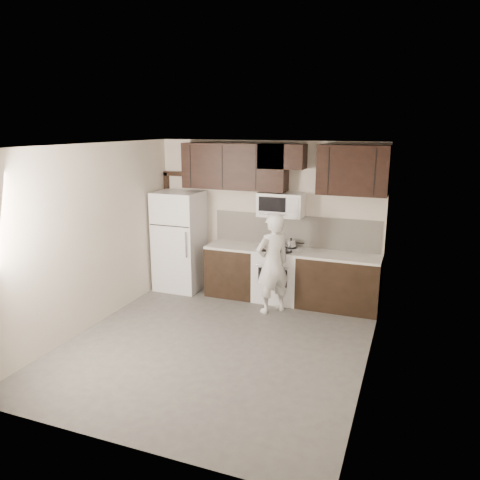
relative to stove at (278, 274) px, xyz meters
The scene contains 14 objects.
floor 2.02m from the stove, 98.80° to the right, with size 4.50×4.50×0.00m, color #4D4B48.
back_wall 0.99m from the stove, 133.94° to the left, with size 4.00×4.00×0.00m, color beige.
ceiling 2.98m from the stove, 98.80° to the right, with size 4.50×4.50×0.00m, color white.
counter_run 0.30m from the stove, ahead, with size 2.95×0.64×0.91m.
stove is the anchor object (origin of this frame).
backsplash 0.80m from the stove, 56.25° to the left, with size 2.90×0.02×0.54m, color beige.
upper_cabinets 1.83m from the stove, 124.04° to the left, with size 3.48×0.35×0.78m.
microwave 1.20m from the stove, 90.10° to the left, with size 0.76×0.42×0.40m.
refrigerator 1.90m from the stove, behind, with size 0.80×0.76×1.80m.
door_trim 2.37m from the stove, behind, with size 0.50×0.08×2.12m.
saucepan 0.57m from the stove, 39.78° to the left, with size 0.33×0.19×0.18m.
baking_tray 0.48m from the stove, 129.49° to the right, with size 0.38×0.29×0.02m, color black.
pizza 0.50m from the stove, 129.49° to the right, with size 0.26×0.26×0.02m, color beige.
person 0.65m from the stove, 82.70° to the right, with size 0.59×0.39×1.62m, color silver.
Camera 1 is at (2.42, -5.43, 2.94)m, focal length 35.00 mm.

